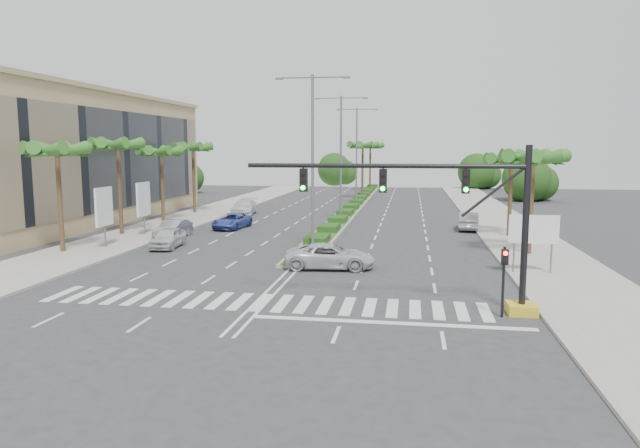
# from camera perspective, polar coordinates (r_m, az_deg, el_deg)

# --- Properties ---
(ground) EXTENTS (160.00, 160.00, 0.00)m
(ground) POSITION_cam_1_polar(r_m,az_deg,el_deg) (26.63, -5.90, -7.82)
(ground) COLOR #333335
(ground) RESTS_ON ground
(footpath_right) EXTENTS (6.00, 120.00, 0.15)m
(footpath_right) POSITION_cam_1_polar(r_m,az_deg,el_deg) (46.12, 19.58, -1.56)
(footpath_right) COLOR gray
(footpath_right) RESTS_ON ground
(footpath_left) EXTENTS (6.00, 120.00, 0.15)m
(footpath_left) POSITION_cam_1_polar(r_m,az_deg,el_deg) (50.34, -16.83, -0.72)
(footpath_left) COLOR gray
(footpath_left) RESTS_ON ground
(median) EXTENTS (2.20, 75.00, 0.20)m
(median) POSITION_cam_1_polar(r_m,az_deg,el_deg) (70.45, 3.56, 1.90)
(median) COLOR gray
(median) RESTS_ON ground
(median_grass) EXTENTS (1.80, 75.00, 0.04)m
(median_grass) POSITION_cam_1_polar(r_m,az_deg,el_deg) (70.44, 3.56, 2.00)
(median_grass) COLOR #2E521C
(median_grass) RESTS_ON median
(building) EXTENTS (12.00, 36.00, 12.00)m
(building) POSITION_cam_1_polar(r_m,az_deg,el_deg) (60.41, -23.85, 5.94)
(building) COLOR tan
(building) RESTS_ON ground
(signal_gantry) EXTENTS (12.60, 1.20, 7.20)m
(signal_gantry) POSITION_cam_1_polar(r_m,az_deg,el_deg) (25.18, 14.84, -0.88)
(signal_gantry) COLOR gold
(signal_gantry) RESTS_ON ground
(pedestrian_signal) EXTENTS (0.28, 0.36, 3.00)m
(pedestrian_signal) POSITION_cam_1_polar(r_m,az_deg,el_deg) (24.93, 17.93, -4.38)
(pedestrian_signal) COLOR black
(pedestrian_signal) RESTS_ON ground
(direction_sign) EXTENTS (2.70, 0.11, 3.40)m
(direction_sign) POSITION_cam_1_polar(r_m,az_deg,el_deg) (33.79, 20.58, -0.73)
(direction_sign) COLOR slate
(direction_sign) RESTS_ON ground
(billboard_near) EXTENTS (0.18, 2.10, 4.35)m
(billboard_near) POSITION_cam_1_polar(r_m,az_deg,el_deg) (42.65, -20.80, 1.58)
(billboard_near) COLOR slate
(billboard_near) RESTS_ON ground
(billboard_far) EXTENTS (0.18, 2.10, 4.35)m
(billboard_far) POSITION_cam_1_polar(r_m,az_deg,el_deg) (47.92, -17.25, 2.34)
(billboard_far) COLOR slate
(billboard_far) RESTS_ON ground
(palm_left_near) EXTENTS (4.57, 4.68, 7.55)m
(palm_left_near) POSITION_cam_1_polar(r_m,az_deg,el_deg) (41.81, -24.80, 6.39)
(palm_left_near) COLOR brown
(palm_left_near) RESTS_ON ground
(palm_left_mid) EXTENTS (4.57, 4.68, 7.95)m
(palm_left_mid) POSITION_cam_1_polar(r_m,az_deg,el_deg) (48.67, -19.57, 7.17)
(palm_left_mid) COLOR brown
(palm_left_mid) RESTS_ON ground
(palm_left_far) EXTENTS (4.57, 4.68, 7.35)m
(palm_left_far) POSITION_cam_1_polar(r_m,az_deg,el_deg) (55.83, -15.60, 6.73)
(palm_left_far) COLOR brown
(palm_left_far) RESTS_ON ground
(palm_left_end) EXTENTS (4.57, 4.68, 7.75)m
(palm_left_end) POSITION_cam_1_polar(r_m,az_deg,el_deg) (63.20, -12.58, 7.24)
(palm_left_end) COLOR brown
(palm_left_end) RESTS_ON ground
(palm_right_near) EXTENTS (4.57, 4.68, 7.05)m
(palm_right_near) POSITION_cam_1_polar(r_m,az_deg,el_deg) (39.57, 20.54, 5.87)
(palm_right_near) COLOR brown
(palm_right_near) RESTS_ON ground
(palm_right_far) EXTENTS (4.57, 4.68, 6.75)m
(palm_right_far) POSITION_cam_1_polar(r_m,az_deg,el_deg) (47.45, 18.62, 5.81)
(palm_right_far) COLOR brown
(palm_right_far) RESTS_ON ground
(palm_median_a) EXTENTS (4.57, 4.68, 8.05)m
(palm_median_a) POSITION_cam_1_polar(r_m,az_deg,el_deg) (80.07, 4.29, 7.64)
(palm_median_a) COLOR brown
(palm_median_a) RESTS_ON ground
(palm_median_b) EXTENTS (4.57, 4.68, 8.05)m
(palm_median_b) POSITION_cam_1_polar(r_m,az_deg,el_deg) (95.02, 5.06, 7.62)
(palm_median_b) COLOR brown
(palm_median_b) RESTS_ON ground
(streetlight_near) EXTENTS (5.10, 0.25, 12.00)m
(streetlight_near) POSITION_cam_1_polar(r_m,az_deg,el_deg) (39.36, -0.74, 7.22)
(streetlight_near) COLOR slate
(streetlight_near) RESTS_ON ground
(streetlight_mid) EXTENTS (5.10, 0.25, 12.00)m
(streetlight_mid) POSITION_cam_1_polar(r_m,az_deg,el_deg) (55.20, 2.10, 7.32)
(streetlight_mid) COLOR slate
(streetlight_mid) RESTS_ON ground
(streetlight_far) EXTENTS (5.10, 0.25, 12.00)m
(streetlight_far) POSITION_cam_1_polar(r_m,az_deg,el_deg) (71.10, 3.68, 7.37)
(streetlight_far) COLOR slate
(streetlight_far) RESTS_ON ground
(car_parked_a) EXTENTS (2.05, 4.35, 1.44)m
(car_parked_a) POSITION_cam_1_polar(r_m,az_deg,el_deg) (42.07, -14.96, -1.34)
(car_parked_a) COLOR silver
(car_parked_a) RESTS_ON ground
(car_parked_b) EXTENTS (1.67, 4.41, 1.44)m
(car_parked_b) POSITION_cam_1_polar(r_m,az_deg,el_deg) (46.48, -14.49, -0.50)
(car_parked_b) COLOR #A2A1A6
(car_parked_b) RESTS_ON ground
(car_parked_c) EXTENTS (2.74, 5.00, 1.33)m
(car_parked_c) POSITION_cam_1_polar(r_m,az_deg,el_deg) (50.97, -8.81, 0.29)
(car_parked_c) COLOR #33479C
(car_parked_c) RESTS_ON ground
(car_parked_d) EXTENTS (2.85, 5.74, 1.60)m
(car_parked_d) POSITION_cam_1_polar(r_m,az_deg,el_deg) (61.73, -7.57, 1.70)
(car_parked_d) COLOR silver
(car_parked_d) RESTS_ON ground
(car_crossing) EXTENTS (5.50, 2.89, 1.48)m
(car_crossing) POSITION_cam_1_polar(r_m,az_deg,el_deg) (33.69, 1.00, -3.23)
(car_crossing) COLOR silver
(car_crossing) RESTS_ON ground
(car_right) EXTENTS (2.02, 4.78, 1.53)m
(car_right) POSITION_cam_1_polar(r_m,az_deg,el_deg) (51.27, 14.62, 0.29)
(car_right) COLOR #A4A5A8
(car_right) RESTS_ON ground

